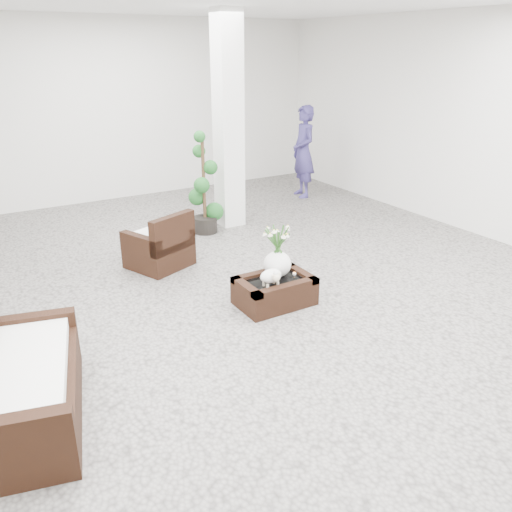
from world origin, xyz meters
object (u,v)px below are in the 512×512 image
armchair (158,239)px  loveseat (24,375)px  topiary (204,184)px  coffee_table (275,292)px

armchair → loveseat: 3.37m
armchair → loveseat: (-2.15, -2.60, 0.04)m
loveseat → topiary: (3.35, 3.59, 0.39)m
armchair → loveseat: loveseat is taller
coffee_table → topiary: (0.44, 2.85, 0.68)m
coffee_table → armchair: (-0.76, 1.86, 0.25)m
loveseat → topiary: 4.93m
topiary → armchair: bearing=-140.6°
armchair → topiary: topiary is taller
armchair → topiary: 1.62m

